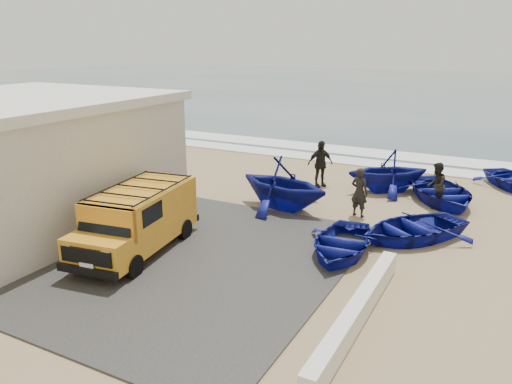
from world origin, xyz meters
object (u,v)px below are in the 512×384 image
at_px(fisherman_back, 320,164).
at_px(fisherman_front, 359,192).
at_px(building, 13,160).
at_px(parapet, 357,312).
at_px(boat_mid_right, 441,192).
at_px(van, 138,218).
at_px(boat_near_left, 341,243).
at_px(fisherman_middle, 436,185).
at_px(boat_near_right, 412,228).
at_px(boat_far_left, 388,171).
at_px(boat_mid_left, 283,183).

bearing_deg(fisherman_back, fisherman_front, -96.51).
height_order(building, parapet, building).
bearing_deg(boat_mid_right, parapet, -122.64).
distance_m(van, boat_near_left, 6.05).
distance_m(building, parapet, 12.68).
bearing_deg(building, parapet, -4.58).
bearing_deg(parapet, boat_mid_right, 88.21).
height_order(parapet, fisherman_front, fisherman_front).
height_order(boat_mid_right, fisherman_back, fisherman_back).
bearing_deg(fisherman_front, boat_near_left, 111.10).
height_order(fisherman_middle, fisherman_back, fisherman_back).
distance_m(boat_near_left, boat_near_right, 2.71).
bearing_deg(boat_mid_right, fisherman_front, -158.70).
relative_size(fisherman_front, fisherman_back, 0.89).
xyz_separation_m(boat_far_left, fisherman_back, (-2.77, -0.61, 0.11)).
bearing_deg(boat_mid_left, boat_near_left, -119.73).
xyz_separation_m(boat_mid_right, fisherman_front, (-2.38, -3.07, 0.46)).
bearing_deg(fisherman_back, boat_mid_left, -140.70).
bearing_deg(boat_far_left, van, -64.02).
height_order(van, fisherman_back, fisherman_back).
distance_m(boat_near_left, fisherman_front, 3.59).
distance_m(van, boat_far_left, 10.92).
bearing_deg(boat_mid_left, van, 172.16).
distance_m(boat_near_left, fisherman_back, 7.22).
relative_size(boat_near_right, fisherman_front, 2.11).
bearing_deg(boat_mid_left, building, 138.29).
xyz_separation_m(parapet, van, (-6.96, 0.84, 0.79)).
bearing_deg(fisherman_front, parapet, 119.15).
distance_m(building, fisherman_back, 11.91).
relative_size(boat_mid_left, boat_far_left, 1.11).
bearing_deg(fisherman_back, building, -179.20).
xyz_separation_m(boat_near_left, boat_far_left, (-0.37, 7.08, 0.54)).
xyz_separation_m(boat_far_left, fisherman_front, (-0.16, -3.57, 0.00)).
distance_m(boat_mid_left, fisherman_front, 2.82).
xyz_separation_m(boat_near_right, boat_mid_right, (0.23, 4.40, 0.04)).
bearing_deg(boat_mid_right, boat_far_left, 136.31).
height_order(parapet, boat_near_left, boat_near_left).
bearing_deg(building, fisherman_front, 29.72).
relative_size(boat_mid_left, fisherman_front, 2.10).
distance_m(parapet, boat_near_right, 5.62).
height_order(building, boat_mid_left, building).
bearing_deg(boat_mid_left, boat_near_right, -87.08).
distance_m(boat_mid_right, fisherman_front, 3.91).
bearing_deg(fisherman_middle, building, -56.49).
distance_m(boat_near_left, boat_mid_right, 6.83).
bearing_deg(boat_near_left, parapet, -71.20).
bearing_deg(fisherman_middle, fisherman_back, -97.45).
height_order(boat_far_left, fisherman_middle, boat_far_left).
xyz_separation_m(building, van, (5.54, -0.16, -1.10)).
xyz_separation_m(parapet, boat_near_right, (0.08, 5.62, 0.12)).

